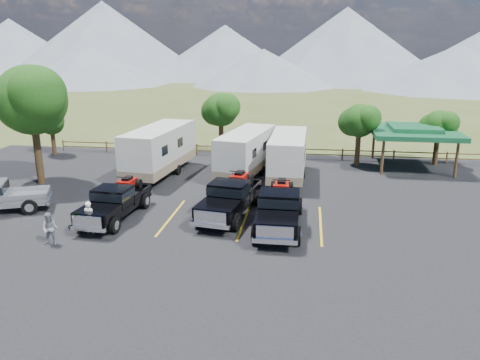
# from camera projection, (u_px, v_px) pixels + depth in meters

# --- Properties ---
(ground) EXTENTS (320.00, 320.00, 0.00)m
(ground) POSITION_uv_depth(u_px,v_px,m) (189.00, 251.00, 21.28)
(ground) COLOR #425022
(ground) RESTS_ON ground
(asphalt_lot) EXTENTS (44.00, 34.00, 0.04)m
(asphalt_lot) POSITION_uv_depth(u_px,v_px,m) (203.00, 226.00, 24.13)
(asphalt_lot) COLOR black
(asphalt_lot) RESTS_ON ground
(stall_lines) EXTENTS (12.12, 5.50, 0.01)m
(stall_lines) POSITION_uv_depth(u_px,v_px,m) (207.00, 219.00, 25.07)
(stall_lines) COLOR gold
(stall_lines) RESTS_ON asphalt_lot
(tree_big_nw) EXTENTS (5.54, 5.18, 7.84)m
(tree_big_nw) POSITION_uv_depth(u_px,v_px,m) (31.00, 100.00, 30.02)
(tree_big_nw) COLOR #311F13
(tree_big_nw) RESTS_ON ground
(tree_ne_a) EXTENTS (3.11, 2.92, 4.76)m
(tree_ne_a) POSITION_uv_depth(u_px,v_px,m) (359.00, 121.00, 35.23)
(tree_ne_a) COLOR #311F13
(tree_ne_a) RESTS_ON ground
(tree_ne_b) EXTENTS (2.77, 2.59, 4.27)m
(tree_ne_b) POSITION_uv_depth(u_px,v_px,m) (439.00, 125.00, 35.45)
(tree_ne_b) COLOR #311F13
(tree_ne_b) RESTS_ON ground
(tree_north) EXTENTS (3.46, 3.24, 5.25)m
(tree_north) POSITION_uv_depth(u_px,v_px,m) (221.00, 110.00, 38.55)
(tree_north) COLOR #311F13
(tree_north) RESTS_ON ground
(tree_nw_small) EXTENTS (2.59, 2.43, 3.85)m
(tree_nw_small) POSITION_uv_depth(u_px,v_px,m) (51.00, 122.00, 38.87)
(tree_nw_small) COLOR #311F13
(tree_nw_small) RESTS_ON ground
(rail_fence) EXTENTS (36.12, 0.12, 1.00)m
(rail_fence) POSITION_uv_depth(u_px,v_px,m) (268.00, 151.00, 38.41)
(rail_fence) COLOR brown
(rail_fence) RESTS_ON ground
(pavilion) EXTENTS (6.20, 6.20, 3.22)m
(pavilion) POSITION_uv_depth(u_px,v_px,m) (414.00, 131.00, 34.86)
(pavilion) COLOR brown
(pavilion) RESTS_ON ground
(mountain_range) EXTENTS (209.00, 71.00, 20.00)m
(mountain_range) POSITION_uv_depth(u_px,v_px,m) (261.00, 49.00, 120.80)
(mountain_range) COLOR slate
(mountain_range) RESTS_ON ground
(rig_left) EXTENTS (2.40, 6.02, 1.97)m
(rig_left) POSITION_uv_depth(u_px,v_px,m) (115.00, 201.00, 24.98)
(rig_left) COLOR black
(rig_left) RESTS_ON asphalt_lot
(rig_center) EXTENTS (3.00, 6.63, 2.14)m
(rig_center) POSITION_uv_depth(u_px,v_px,m) (230.00, 197.00, 25.46)
(rig_center) COLOR black
(rig_center) RESTS_ON asphalt_lot
(rig_right) EXTENTS (2.28, 6.44, 2.15)m
(rig_right) POSITION_uv_depth(u_px,v_px,m) (279.00, 207.00, 23.75)
(rig_right) COLOR black
(rig_right) RESTS_ON asphalt_lot
(trailer_left) EXTENTS (3.36, 9.84, 3.40)m
(trailer_left) POSITION_uv_depth(u_px,v_px,m) (160.00, 150.00, 33.04)
(trailer_left) COLOR white
(trailer_left) RESTS_ON asphalt_lot
(trailer_center) EXTENTS (3.66, 9.07, 3.14)m
(trailer_center) POSITION_uv_depth(u_px,v_px,m) (246.00, 153.00, 32.95)
(trailer_center) COLOR white
(trailer_center) RESTS_ON asphalt_lot
(trailer_right) EXTENTS (2.43, 8.90, 3.10)m
(trailer_right) POSITION_uv_depth(u_px,v_px,m) (288.00, 156.00, 32.08)
(trailer_right) COLOR white
(trailer_right) RESTS_ON asphalt_lot
(person_a) EXTENTS (0.63, 0.44, 1.66)m
(person_a) POSITION_uv_depth(u_px,v_px,m) (89.00, 218.00, 22.94)
(person_a) COLOR white
(person_a) RESTS_ON asphalt_lot
(person_b) EXTENTS (0.84, 0.70, 1.56)m
(person_b) POSITION_uv_depth(u_px,v_px,m) (50.00, 229.00, 21.65)
(person_b) COLOR gray
(person_b) RESTS_ON asphalt_lot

